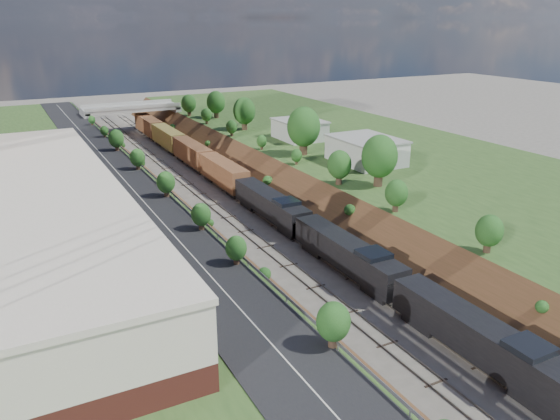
{
  "coord_description": "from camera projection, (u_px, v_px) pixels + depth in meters",
  "views": [
    {
      "loc": [
        -31.34,
        -21.46,
        28.36
      ],
      "look_at": [
        -2.04,
        34.65,
        6.0
      ],
      "focal_mm": 35.0,
      "sensor_mm": 36.0,
      "label": 1
    }
  ],
  "objects": [
    {
      "name": "guardrail",
      "position": [
        151.0,
        174.0,
        84.22
      ],
      "size": [
        0.1,
        171.0,
        0.7
      ],
      "color": "#99999E",
      "rests_on": "platform_left"
    },
    {
      "name": "embankment_left",
      "position": [
        156.0,
        207.0,
        86.41
      ],
      "size": [
        10.0,
        180.0,
        10.0
      ],
      "primitive_type": "cube",
      "rotation": [
        0.0,
        0.79,
        0.0
      ],
      "color": "brown",
      "rests_on": "ground"
    },
    {
      "name": "platform_right",
      "position": [
        380.0,
        160.0,
        104.78
      ],
      "size": [
        44.0,
        180.0,
        5.0
      ],
      "primitive_type": "cube",
      "color": "#325021",
      "rests_on": "ground"
    },
    {
      "name": "overpass",
      "position": [
        131.0,
        113.0,
        141.39
      ],
      "size": [
        24.5,
        8.3,
        7.4
      ],
      "color": "gray",
      "rests_on": "ground"
    },
    {
      "name": "rail_left_track",
      "position": [
        206.0,
        199.0,
        90.04
      ],
      "size": [
        1.58,
        180.0,
        0.18
      ],
      "primitive_type": "cube",
      "color": "gray",
      "rests_on": "ground"
    },
    {
      "name": "road",
      "position": [
        124.0,
        180.0,
        82.76
      ],
      "size": [
        8.0,
        180.0,
        0.1
      ],
      "primitive_type": "cube",
      "color": "black",
      "rests_on": "platform_left"
    },
    {
      "name": "tree_left_crest",
      "position": [
        260.0,
        263.0,
        50.28
      ],
      "size": [
        2.45,
        2.45,
        3.55
      ],
      "color": "#473323",
      "rests_on": "platform_left"
    },
    {
      "name": "rail_right_track",
      "position": [
        235.0,
        195.0,
        92.31
      ],
      "size": [
        1.58,
        180.0,
        0.18
      ],
      "primitive_type": "cube",
      "color": "gray",
      "rests_on": "ground"
    },
    {
      "name": "white_building_far",
      "position": [
        300.0,
        130.0,
        110.68
      ],
      "size": [
        8.0,
        10.0,
        3.6
      ],
      "primitive_type": "cube",
      "color": "silver",
      "rests_on": "platform_right"
    },
    {
      "name": "commercial_building",
      "position": [
        49.0,
        216.0,
        57.77
      ],
      "size": [
        14.3,
        62.3,
        7.0
      ],
      "color": "brown",
      "rests_on": "platform_left"
    },
    {
      "name": "freight_train",
      "position": [
        228.0,
        176.0,
        93.76
      ],
      "size": [
        3.16,
        126.95,
        4.69
      ],
      "color": "black",
      "rests_on": "ground"
    },
    {
      "name": "white_building_near",
      "position": [
        366.0,
        151.0,
        92.44
      ],
      "size": [
        9.0,
        12.0,
        4.0
      ],
      "primitive_type": "cube",
      "color": "silver",
      "rests_on": "platform_right"
    },
    {
      "name": "ground",
      "position": [
        517.0,
        417.0,
        41.06
      ],
      "size": [
        400.0,
        400.0,
        0.0
      ],
      "primitive_type": "plane",
      "color": "#6B665B",
      "rests_on": "ground"
    },
    {
      "name": "tree_right_large",
      "position": [
        380.0,
        157.0,
        78.78
      ],
      "size": [
        5.25,
        5.25,
        7.61
      ],
      "color": "#473323",
      "rests_on": "platform_right"
    },
    {
      "name": "embankment_right",
      "position": [
        279.0,
        188.0,
        96.01
      ],
      "size": [
        10.0,
        180.0,
        10.0
      ],
      "primitive_type": "cube",
      "rotation": [
        0.0,
        0.79,
        0.0
      ],
      "color": "brown",
      "rests_on": "ground"
    }
  ]
}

